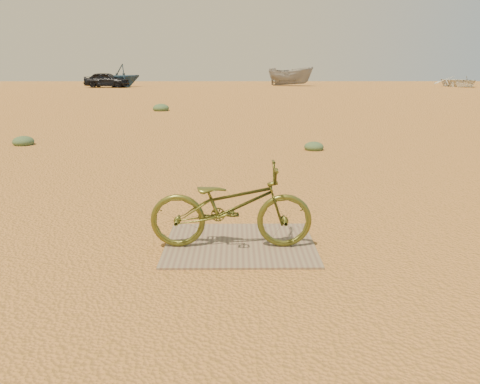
{
  "coord_description": "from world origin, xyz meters",
  "views": [
    {
      "loc": [
        0.4,
        -4.8,
        1.89
      ],
      "look_at": [
        0.44,
        0.0,
        0.6
      ],
      "focal_mm": 35.0,
      "sensor_mm": 36.0,
      "label": 1
    }
  ],
  "objects_px": {
    "bicycle": "(231,206)",
    "car": "(107,80)",
    "plywood_board": "(240,244)",
    "boat_far_left": "(120,75)",
    "boat_mid_right": "(290,76)",
    "boat_far_right": "(460,81)"
  },
  "relations": [
    {
      "from": "boat_mid_right",
      "to": "boat_far_right",
      "type": "relative_size",
      "value": 0.97
    },
    {
      "from": "plywood_board",
      "to": "boat_far_left",
      "type": "distance_m",
      "value": 42.94
    },
    {
      "from": "plywood_board",
      "to": "boat_far_left",
      "type": "relative_size",
      "value": 0.4
    },
    {
      "from": "boat_far_left",
      "to": "plywood_board",
      "type": "bearing_deg",
      "value": -26.78
    },
    {
      "from": "plywood_board",
      "to": "car",
      "type": "relative_size",
      "value": 0.39
    },
    {
      "from": "boat_far_left",
      "to": "bicycle",
      "type": "bearing_deg",
      "value": -26.93
    },
    {
      "from": "boat_mid_right",
      "to": "boat_far_right",
      "type": "xyz_separation_m",
      "value": [
        16.34,
        -2.36,
        -0.43
      ]
    },
    {
      "from": "car",
      "to": "boat_far_right",
      "type": "relative_size",
      "value": 0.82
    },
    {
      "from": "plywood_board",
      "to": "boat_far_right",
      "type": "height_order",
      "value": "boat_far_right"
    },
    {
      "from": "bicycle",
      "to": "boat_mid_right",
      "type": "height_order",
      "value": "boat_mid_right"
    },
    {
      "from": "plywood_board",
      "to": "boat_far_left",
      "type": "bearing_deg",
      "value": 105.04
    },
    {
      "from": "plywood_board",
      "to": "car",
      "type": "bearing_deg",
      "value": 106.76
    },
    {
      "from": "plywood_board",
      "to": "bicycle",
      "type": "distance_m",
      "value": 0.48
    },
    {
      "from": "boat_mid_right",
      "to": "plywood_board",
      "type": "bearing_deg",
      "value": -156.94
    },
    {
      "from": "boat_far_right",
      "to": "plywood_board",
      "type": "bearing_deg",
      "value": -120.89
    },
    {
      "from": "bicycle",
      "to": "car",
      "type": "height_order",
      "value": "car"
    },
    {
      "from": "bicycle",
      "to": "boat_far_left",
      "type": "xyz_separation_m",
      "value": [
        -11.05,
        41.54,
        0.61
      ]
    },
    {
      "from": "car",
      "to": "boat_mid_right",
      "type": "height_order",
      "value": "boat_mid_right"
    },
    {
      "from": "car",
      "to": "boat_far_right",
      "type": "height_order",
      "value": "car"
    },
    {
      "from": "bicycle",
      "to": "car",
      "type": "xyz_separation_m",
      "value": [
        -12.06,
        40.43,
        0.23
      ]
    },
    {
      "from": "boat_far_right",
      "to": "bicycle",
      "type": "bearing_deg",
      "value": -120.95
    },
    {
      "from": "bicycle",
      "to": "boat_far_right",
      "type": "distance_m",
      "value": 47.41
    }
  ]
}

